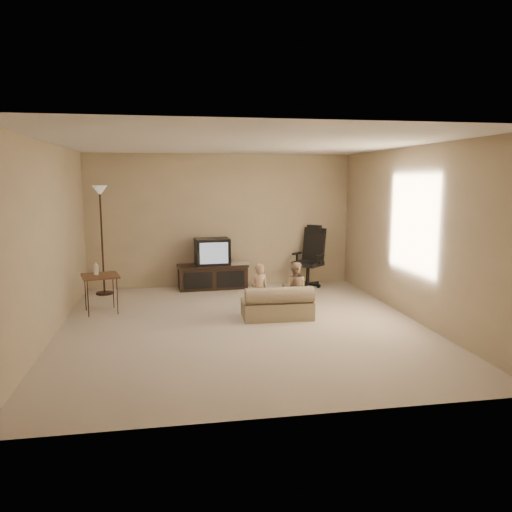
% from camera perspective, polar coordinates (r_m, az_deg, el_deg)
% --- Properties ---
extents(floor, '(5.50, 5.50, 0.00)m').
position_cam_1_polar(floor, '(7.05, -1.55, -7.95)').
color(floor, '#B5A490').
rests_on(floor, ground).
extents(room_shell, '(5.50, 5.50, 5.50)m').
position_cam_1_polar(room_shell, '(6.78, -1.60, 4.45)').
color(room_shell, silver).
rests_on(room_shell, floor).
extents(tv_stand, '(1.35, 0.56, 0.95)m').
position_cam_1_polar(tv_stand, '(9.35, -4.96, -1.34)').
color(tv_stand, black).
rests_on(tv_stand, floor).
extents(office_chair, '(0.76, 0.76, 1.16)m').
position_cam_1_polar(office_chair, '(9.60, 6.18, -0.95)').
color(office_chair, black).
rests_on(office_chair, floor).
extents(side_table, '(0.64, 0.64, 0.79)m').
position_cam_1_polar(side_table, '(7.97, -17.41, -2.21)').
color(side_table, brown).
rests_on(side_table, floor).
extents(floor_lamp, '(0.30, 0.30, 1.92)m').
position_cam_1_polar(floor_lamp, '(9.13, -17.30, 4.44)').
color(floor_lamp, black).
rests_on(floor_lamp, floor).
extents(child_sofa, '(1.03, 0.60, 0.50)m').
position_cam_1_polar(child_sofa, '(7.35, 2.49, -5.63)').
color(child_sofa, tan).
rests_on(child_sofa, floor).
extents(toddler_left, '(0.33, 0.26, 0.82)m').
position_cam_1_polar(toddler_left, '(7.33, 0.29, -4.01)').
color(toddler_left, tan).
rests_on(toddler_left, floor).
extents(toddler_right, '(0.43, 0.31, 0.80)m').
position_cam_1_polar(toddler_right, '(7.55, 4.42, -3.70)').
color(toddler_right, tan).
rests_on(toddler_right, floor).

